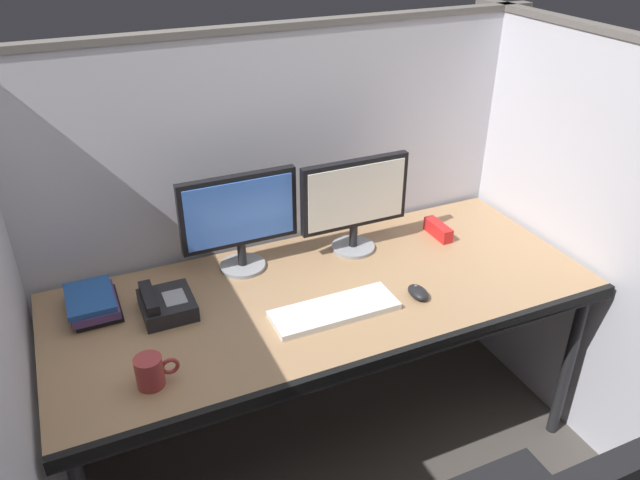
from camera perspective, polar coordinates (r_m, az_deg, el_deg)
The scene contains 12 objects.
cubicle_partition_rear at distance 2.50m, azimuth -3.70°, elevation 1.50°, with size 2.21×0.06×1.57m.
cubicle_partition_left at distance 1.95m, azimuth -26.33°, elevation -11.34°, with size 0.06×1.41×1.57m.
cubicle_partition_right at distance 2.60m, azimuth 21.86°, elevation 0.45°, with size 0.06×1.41×1.57m.
desk at distance 2.19m, azimuth 0.67°, elevation -5.95°, with size 1.90×0.80×0.74m.
monitor_left at distance 2.21m, azimuth -7.49°, elevation 2.19°, with size 0.43×0.17×0.37m.
monitor_right at distance 2.32m, azimuth 3.24°, elevation 3.78°, with size 0.43×0.17×0.37m.
keyboard_main at distance 2.06m, azimuth 1.36°, elevation -6.51°, with size 0.43×0.15×0.02m, color silver.
computer_mouse at distance 2.16m, azimuth 9.07°, elevation -4.81°, with size 0.06×0.10×0.04m.
book_stack at distance 2.19m, azimuth -20.26°, elevation -5.50°, with size 0.16×0.22×0.07m.
red_stapler at distance 2.54m, azimuth 10.88°, elevation 0.94°, with size 0.04×0.15×0.06m, color red.
desk_phone at distance 2.11m, azimuth -14.11°, elevation -5.78°, with size 0.17×0.19×0.09m.
coffee_mug at distance 1.84m, azimuth -15.41°, elevation -11.66°, with size 0.13×0.08×0.09m.
Camera 1 is at (-0.75, -1.33, 1.97)m, focal length 34.55 mm.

